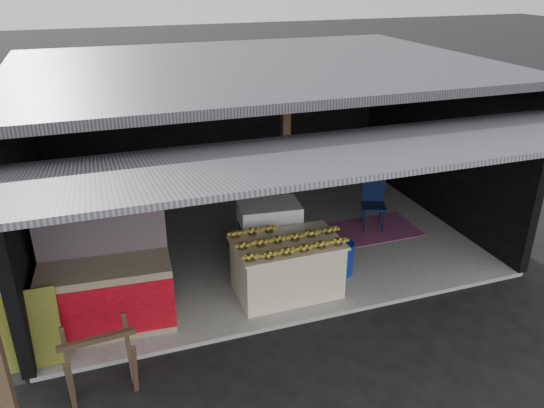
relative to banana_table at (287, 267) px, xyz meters
name	(u,v)px	position (x,y,z in m)	size (l,w,h in m)	color
ground	(313,322)	(0.11, -0.71, -0.47)	(80.00, 80.00, 0.00)	black
concrete_slab	(256,237)	(0.11, 1.79, -0.44)	(7.00, 5.00, 0.06)	gray
shophouse	(249,117)	(0.11, 2.11, 1.63)	(7.40, 7.29, 3.02)	black
banana_table	(287,267)	(0.00, 0.00, 0.00)	(1.50, 0.93, 0.82)	silver
banana_pile	(287,236)	(0.00, 0.00, 0.49)	(1.37, 0.82, 0.16)	gold
white_crate	(269,234)	(0.03, 0.86, 0.10)	(0.97, 0.71, 1.02)	white
neighbor_stall	(108,293)	(-2.43, 0.01, 0.09)	(1.66, 0.83, 1.67)	#998466
green_signboard	(31,329)	(-3.31, -0.44, 0.07)	(0.64, 0.04, 0.96)	black
sawhorse	(100,359)	(-2.59, -1.18, 0.03)	(0.81, 0.74, 0.79)	#4B3625
water_barrel	(342,259)	(0.97, 0.20, -0.17)	(0.33, 0.33, 0.49)	navy
plastic_chair	(373,200)	(2.20, 1.50, 0.10)	(0.53, 0.53, 0.86)	#091233
magenta_rug	(374,229)	(2.18, 1.34, -0.41)	(1.50, 1.00, 0.01)	#801C66
picture_frames	(211,100)	(-0.06, 4.19, 1.46)	(1.62, 0.04, 0.46)	black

